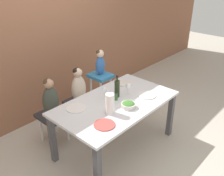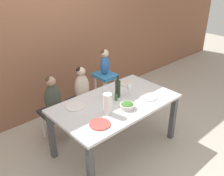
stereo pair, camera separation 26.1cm
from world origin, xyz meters
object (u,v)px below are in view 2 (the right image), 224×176
object	(u,v)px
wine_glass_far	(105,90)
dinner_plate_back_right	(128,84)
wine_glass_near	(129,87)
salad_bowl_large	(127,105)
chair_right_highchair	(105,84)
chair_far_center	(83,104)
dinner_plate_back_left	(75,106)
person_child_left	(52,95)
wine_bottle	(118,88)
dinner_plate_front_right	(148,97)
person_baby_right	(105,61)
person_child_center	(82,85)
chair_far_left	(55,116)
paper_towel_roll	(108,104)
dinner_plate_front_left	(100,124)

from	to	relation	value
wine_glass_far	dinner_plate_back_right	distance (m)	0.57
wine_glass_near	wine_glass_far	distance (m)	0.35
salad_bowl_large	chair_right_highchair	bearing A→B (deg)	63.84
chair_far_center	dinner_plate_back_left	world-z (taller)	dinner_plate_back_left
dinner_plate_back_left	wine_glass_far	bearing A→B (deg)	-11.83
salad_bowl_large	dinner_plate_back_left	distance (m)	0.66
person_child_left	wine_bottle	bearing A→B (deg)	-47.21
dinner_plate_back_right	dinner_plate_front_right	world-z (taller)	same
person_child_left	wine_glass_near	size ratio (longest dim) A/B	3.15
chair_right_highchair	person_baby_right	bearing A→B (deg)	90.00
chair_far_center	dinner_plate_back_right	distance (m)	0.80
person_child_center	wine_bottle	size ratio (longest dim) A/B	1.78
wine_glass_far	salad_bowl_large	bearing A→B (deg)	-83.32
chair_right_highchair	wine_bottle	bearing A→B (deg)	-117.85
chair_far_left	wine_bottle	world-z (taller)	wine_bottle
wine_glass_near	salad_bowl_large	world-z (taller)	wine_glass_near
wine_glass_near	wine_bottle	bearing A→B (deg)	153.43
chair_far_left	person_child_left	size ratio (longest dim) A/B	0.80
wine_glass_far	chair_right_highchair	bearing A→B (deg)	48.68
person_child_center	wine_glass_far	size ratio (longest dim) A/B	3.15
chair_far_left	wine_glass_far	distance (m)	0.90
wine_glass_far	salad_bowl_large	size ratio (longest dim) A/B	0.96
chair_right_highchair	wine_glass_far	xyz separation A→B (m)	(-0.52, -0.59, 0.29)
paper_towel_roll	salad_bowl_large	distance (m)	0.28
wine_glass_near	wine_glass_far	world-z (taller)	same
person_baby_right	paper_towel_roll	xyz separation A→B (m)	(-0.73, -0.89, -0.11)
chair_far_center	dinner_plate_back_left	xyz separation A→B (m)	(-0.47, -0.51, 0.37)
person_child_left	wine_glass_far	world-z (taller)	person_child_left
chair_right_highchair	person_baby_right	size ratio (longest dim) A/B	1.82
chair_right_highchair	paper_towel_roll	size ratio (longest dim) A/B	2.89
person_baby_right	dinner_plate_back_right	distance (m)	0.55
chair_far_left	chair_right_highchair	world-z (taller)	chair_right_highchair
paper_towel_roll	chair_far_left	bearing A→B (deg)	105.27
chair_far_left	person_baby_right	world-z (taller)	person_baby_right
paper_towel_roll	dinner_plate_back_right	size ratio (longest dim) A/B	1.06
wine_glass_far	chair_far_center	bearing A→B (deg)	85.14
chair_far_center	dinner_plate_front_left	distance (m)	1.19
dinner_plate_back_left	dinner_plate_back_right	world-z (taller)	same
person_baby_right	dinner_plate_front_right	xyz separation A→B (m)	(-0.06, -0.97, -0.23)
chair_far_center	dinner_plate_front_right	distance (m)	1.11
chair_far_left	person_child_center	distance (m)	0.61
chair_far_left	chair_far_center	world-z (taller)	same
dinner_plate_back_left	chair_far_center	bearing A→B (deg)	47.00
person_child_center	dinner_plate_back_left	bearing A→B (deg)	-132.96
wine_bottle	dinner_plate_back_left	xyz separation A→B (m)	(-0.59, 0.17, -0.12)
dinner_plate_front_left	wine_glass_far	bearing A→B (deg)	44.06
paper_towel_roll	dinner_plate_front_left	size ratio (longest dim) A/B	1.06
chair_far_center	dinner_plate_front_left	bearing A→B (deg)	-115.63
chair_right_highchair	dinner_plate_back_left	size ratio (longest dim) A/B	3.07
wine_glass_near	paper_towel_roll	bearing A→B (deg)	-164.35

